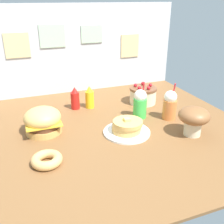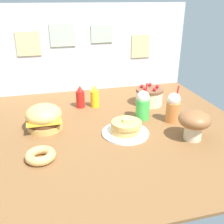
% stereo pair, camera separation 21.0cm
% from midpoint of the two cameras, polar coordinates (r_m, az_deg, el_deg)
% --- Properties ---
extents(ground_plane, '(2.30, 2.04, 0.02)m').
position_cam_midpoint_polar(ground_plane, '(2.15, -3.82, -4.05)').
color(ground_plane, brown).
extents(back_wall, '(2.30, 0.04, 0.94)m').
position_cam_midpoint_polar(back_wall, '(2.93, -10.16, 13.32)').
color(back_wall, silver).
rests_on(back_wall, ground_plane).
extents(burger, '(0.29, 0.29, 0.21)m').
position_cam_midpoint_polar(burger, '(2.15, -17.63, -1.90)').
color(burger, '#DBA859').
rests_on(burger, ground_plane).
extents(pancake_stack, '(0.37, 0.37, 0.13)m').
position_cam_midpoint_polar(pancake_stack, '(2.06, 0.36, -3.54)').
color(pancake_stack, white).
rests_on(pancake_stack, ground_plane).
extents(layer_cake, '(0.27, 0.27, 0.20)m').
position_cam_midpoint_polar(layer_cake, '(2.64, 4.51, 3.69)').
color(layer_cake, beige).
rests_on(layer_cake, ground_plane).
extents(ketchup_bottle, '(0.08, 0.08, 0.22)m').
position_cam_midpoint_polar(ketchup_bottle, '(2.53, -10.45, 2.82)').
color(ketchup_bottle, red).
rests_on(ketchup_bottle, ground_plane).
extents(mustard_bottle, '(0.08, 0.08, 0.22)m').
position_cam_midpoint_polar(mustard_bottle, '(2.53, -7.29, 3.07)').
color(mustard_bottle, yellow).
rests_on(mustard_bottle, ground_plane).
extents(cream_soda_cup, '(0.12, 0.12, 0.33)m').
position_cam_midpoint_polar(cream_soda_cup, '(2.30, 3.56, 1.74)').
color(cream_soda_cup, green).
rests_on(cream_soda_cup, ground_plane).
extents(orange_float_cup, '(0.12, 0.12, 0.33)m').
position_cam_midpoint_polar(orange_float_cup, '(2.30, 10.00, 1.46)').
color(orange_float_cup, orange).
rests_on(orange_float_cup, ground_plane).
extents(donut_pink_glaze, '(0.20, 0.20, 0.06)m').
position_cam_midpoint_polar(donut_pink_glaze, '(1.78, -17.43, -9.99)').
color(donut_pink_glaze, tan).
rests_on(donut_pink_glaze, ground_plane).
extents(mushroom_stool, '(0.24, 0.24, 0.23)m').
position_cam_midpoint_polar(mushroom_stool, '(2.06, 14.71, -1.38)').
color(mushroom_stool, beige).
rests_on(mushroom_stool, ground_plane).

